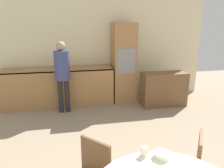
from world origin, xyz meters
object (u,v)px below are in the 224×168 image
object	(u,v)px
sideboard	(164,89)
chair_far_right	(188,164)
cup	(144,151)
oven_unit	(123,63)
person_standing	(62,70)
bowl_near	(162,155)

from	to	relation	value
sideboard	chair_far_right	world-z (taller)	chair_far_right
cup	oven_unit	bearing A→B (deg)	79.11
person_standing	bowl_near	bearing A→B (deg)	-72.58
oven_unit	bowl_near	distance (m)	3.69
sideboard	cup	world-z (taller)	cup
oven_unit	chair_far_right	world-z (taller)	oven_unit
sideboard	oven_unit	bearing A→B (deg)	148.79
chair_far_right	cup	size ratio (longest dim) A/B	9.50
oven_unit	person_standing	size ratio (longest dim) A/B	1.24
chair_far_right	person_standing	size ratio (longest dim) A/B	0.53
sideboard	chair_far_right	bearing A→B (deg)	-109.16
person_standing	cup	bearing A→B (deg)	-74.94
oven_unit	chair_far_right	xyz separation A→B (m)	(-0.12, -3.45, -0.51)
sideboard	cup	distance (m)	3.46
chair_far_right	bowl_near	world-z (taller)	chair_far_right
oven_unit	chair_far_right	size ratio (longest dim) A/B	2.33
cup	chair_far_right	bearing A→B (deg)	13.32
chair_far_right	sideboard	bearing A→B (deg)	-165.83
sideboard	chair_far_right	distance (m)	3.08
oven_unit	sideboard	size ratio (longest dim) A/B	1.83
chair_far_right	bowl_near	xyz separation A→B (m)	(-0.42, -0.20, 0.30)
person_standing	cup	xyz separation A→B (m)	(0.83, -3.07, -0.19)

